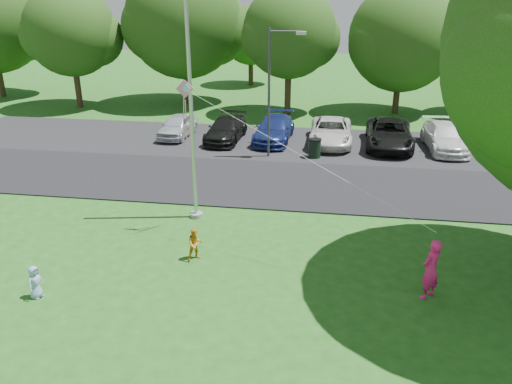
# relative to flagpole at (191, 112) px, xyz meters

# --- Properties ---
(ground) EXTENTS (120.00, 120.00, 0.00)m
(ground) POSITION_rel_flagpole_xyz_m (3.50, -5.00, -4.17)
(ground) COLOR #1B5316
(ground) RESTS_ON ground
(park_road) EXTENTS (60.00, 6.00, 0.06)m
(park_road) POSITION_rel_flagpole_xyz_m (3.50, 4.00, -4.14)
(park_road) COLOR black
(park_road) RESTS_ON ground
(parking_strip) EXTENTS (42.00, 7.00, 0.06)m
(parking_strip) POSITION_rel_flagpole_xyz_m (3.50, 10.50, -4.14)
(parking_strip) COLOR black
(parking_strip) RESTS_ON ground
(flagpole) EXTENTS (0.50, 0.50, 10.00)m
(flagpole) POSITION_rel_flagpole_xyz_m (0.00, 0.00, 0.00)
(flagpole) COLOR #B7BABF
(flagpole) RESTS_ON ground
(street_lamp) EXTENTS (1.84, 0.31, 6.54)m
(street_lamp) POSITION_rel_flagpole_xyz_m (2.10, 7.86, -0.24)
(street_lamp) COLOR #3F3F44
(street_lamp) RESTS_ON ground
(trash_can) EXTENTS (0.67, 0.67, 1.06)m
(trash_can) POSITION_rel_flagpole_xyz_m (4.26, 8.00, -3.63)
(trash_can) COLOR black
(trash_can) RESTS_ON ground
(tree_row) EXTENTS (64.35, 11.94, 10.88)m
(tree_row) POSITION_rel_flagpole_xyz_m (5.09, 19.23, 1.55)
(tree_row) COLOR #332316
(tree_row) RESTS_ON ground
(horizon_trees) EXTENTS (77.46, 7.20, 7.02)m
(horizon_trees) POSITION_rel_flagpole_xyz_m (7.56, 28.88, 0.14)
(horizon_trees) COLOR #332316
(horizon_trees) RESTS_ON ground
(parked_cars) EXTENTS (17.17, 5.47, 1.49)m
(parked_cars) POSITION_rel_flagpole_xyz_m (4.62, 10.62, -3.41)
(parked_cars) COLOR #B2B7BF
(parked_cars) RESTS_ON ground
(woman) EXTENTS (0.78, 0.78, 1.84)m
(woman) POSITION_rel_flagpole_xyz_m (8.01, -4.34, -3.25)
(woman) COLOR #EC1F75
(woman) RESTS_ON ground
(child_yellow) EXTENTS (0.69, 0.65, 1.12)m
(child_yellow) POSITION_rel_flagpole_xyz_m (0.84, -3.21, -3.61)
(child_yellow) COLOR orange
(child_yellow) RESTS_ON ground
(child_blue) EXTENTS (0.43, 0.56, 1.01)m
(child_blue) POSITION_rel_flagpole_xyz_m (-3.11, -6.03, -3.66)
(child_blue) COLOR #8CA9D7
(child_blue) RESTS_ON ground
(kite) EXTENTS (8.21, 3.59, 3.40)m
(kite) POSITION_rel_flagpole_xyz_m (0.36, -1.12, 0.50)
(kite) COLOR pink
(kite) RESTS_ON ground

